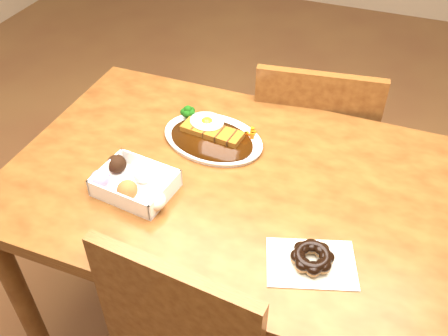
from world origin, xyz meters
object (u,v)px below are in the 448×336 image
(chair_far, at_px, (311,149))
(katsu_curry_plate, at_px, (212,135))
(donut_box, at_px, (133,182))
(pon_de_ring, at_px, (312,258))
(table, at_px, (232,204))

(chair_far, relative_size, katsu_curry_plate, 2.62)
(katsu_curry_plate, xyz_separation_m, donut_box, (-0.11, -0.27, 0.01))
(chair_far, bearing_deg, donut_box, 55.09)
(katsu_curry_plate, distance_m, pon_de_ring, 0.51)
(table, xyz_separation_m, pon_de_ring, (0.26, -0.20, 0.12))
(pon_de_ring, bearing_deg, donut_box, 171.98)
(katsu_curry_plate, relative_size, donut_box, 1.51)
(table, bearing_deg, donut_box, -148.49)
(donut_box, bearing_deg, chair_far, 63.15)
(chair_far, relative_size, donut_box, 3.94)
(katsu_curry_plate, relative_size, pon_de_ring, 1.44)
(donut_box, height_order, pon_de_ring, donut_box)
(table, xyz_separation_m, katsu_curry_plate, (-0.11, 0.14, 0.11))
(pon_de_ring, bearing_deg, chair_far, 101.16)
(table, xyz_separation_m, donut_box, (-0.22, -0.14, 0.13))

